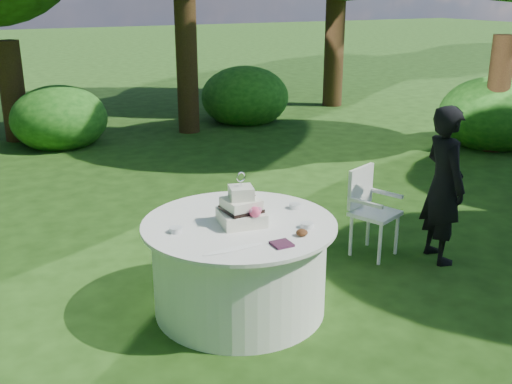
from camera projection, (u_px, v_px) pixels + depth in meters
ground at (240, 308)px, 5.00m from camera, size 80.00×80.00×0.00m
napkins at (282, 244)px, 4.32m from camera, size 0.14×0.14×0.02m
feather_plume at (233, 249)px, 4.25m from camera, size 0.48×0.07×0.01m
guest at (444, 185)px, 5.68m from camera, size 0.48×0.62×1.53m
table at (240, 266)px, 4.88m from camera, size 1.56×1.56×0.77m
cake at (242, 210)px, 4.69m from camera, size 0.38×0.38×0.43m
chair at (369, 204)px, 5.89m from camera, size 0.52×0.52×0.88m
votives at (261, 220)px, 4.75m from camera, size 1.18×0.52×0.04m
petal_cups at (274, 213)px, 4.88m from camera, size 0.12×1.01×0.05m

